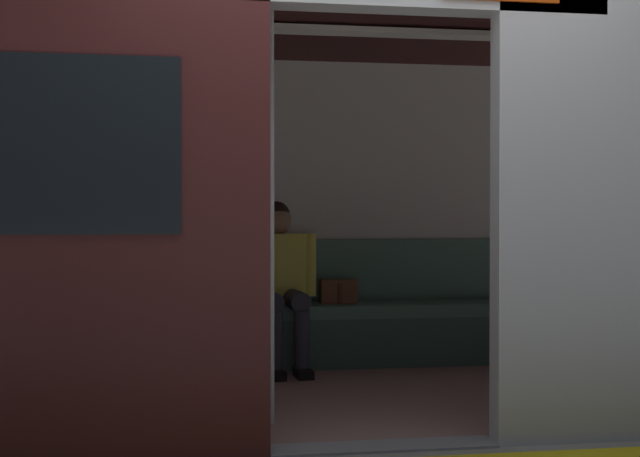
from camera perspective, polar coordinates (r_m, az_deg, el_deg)
name	(u,v)px	position (r m, az deg, el deg)	size (l,w,h in m)	color
ground_plane	(383,447)	(4.01, 4.27, -14.53)	(60.00, 60.00, 0.00)	gray
train_car	(326,138)	(5.00, 0.38, 6.15)	(6.40, 2.61, 2.32)	silver
bench_seat	(314,319)	(5.98, -0.38, -6.13)	(3.19, 0.44, 0.44)	#4C7566
person_seated	(279,274)	(5.86, -2.78, -3.08)	(0.55, 0.70, 1.17)	#D8CC4C
handbag	(338,291)	(6.05, 1.23, -4.26)	(0.26, 0.15, 0.17)	brown
book	(214,303)	(5.95, -7.16, -5.04)	(0.15, 0.22, 0.03)	#B22D2D
grab_pole_door	(271,211)	(4.30, -3.35, 1.22)	(0.04, 0.04, 2.18)	silver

